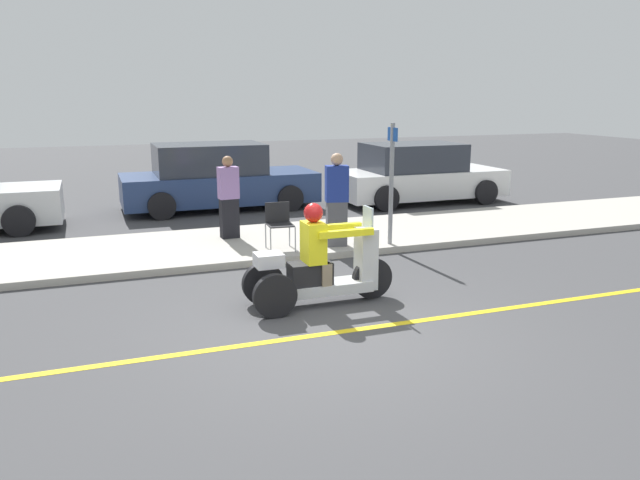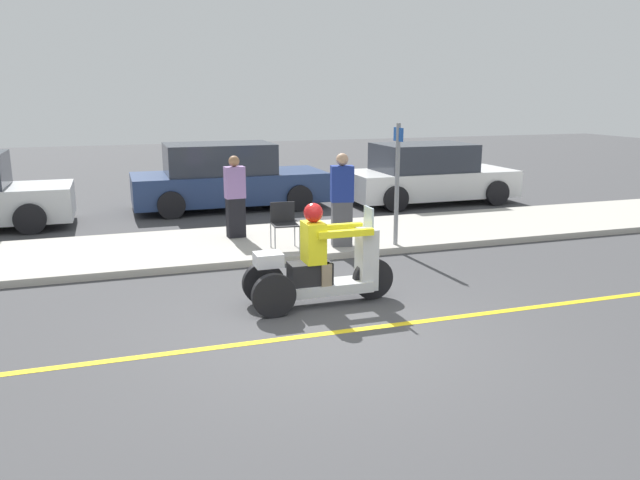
{
  "view_description": "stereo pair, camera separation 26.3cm",
  "coord_description": "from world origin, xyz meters",
  "px_view_note": "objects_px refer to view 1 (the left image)",
  "views": [
    {
      "loc": [
        -2.61,
        -6.59,
        2.84
      ],
      "look_at": [
        0.23,
        1.05,
        0.91
      ],
      "focal_mm": 35.0,
      "sensor_mm": 36.0,
      "label": 1
    },
    {
      "loc": [
        -2.36,
        -6.68,
        2.84
      ],
      "look_at": [
        0.23,
        1.05,
        0.91
      ],
      "focal_mm": 35.0,
      "sensor_mm": 36.0,
      "label": 2
    }
  ],
  "objects_px": {
    "parked_car_lot_center": "(417,175)",
    "parked_car_lot_left": "(216,178)",
    "motorcycle_trike": "(320,268)",
    "street_sign": "(391,179)",
    "spectator_with_child": "(337,202)",
    "folding_chair_curbside": "(279,221)",
    "spectator_end_of_line": "(229,199)"
  },
  "relations": [
    {
      "from": "spectator_with_child",
      "to": "street_sign",
      "type": "xyz_separation_m",
      "value": [
        0.98,
        -0.21,
        0.39
      ]
    },
    {
      "from": "spectator_with_child",
      "to": "spectator_end_of_line",
      "type": "xyz_separation_m",
      "value": [
        -1.68,
        1.31,
        -0.05
      ]
    },
    {
      "from": "parked_car_lot_left",
      "to": "street_sign",
      "type": "xyz_separation_m",
      "value": [
        2.16,
        -5.32,
        0.56
      ]
    },
    {
      "from": "street_sign",
      "to": "folding_chair_curbside",
      "type": "bearing_deg",
      "value": 169.52
    },
    {
      "from": "parked_car_lot_center",
      "to": "parked_car_lot_left",
      "type": "bearing_deg",
      "value": 170.4
    },
    {
      "from": "motorcycle_trike",
      "to": "spectator_end_of_line",
      "type": "bearing_deg",
      "value": 95.69
    },
    {
      "from": "spectator_end_of_line",
      "to": "parked_car_lot_left",
      "type": "height_order",
      "value": "spectator_end_of_line"
    },
    {
      "from": "spectator_end_of_line",
      "to": "street_sign",
      "type": "xyz_separation_m",
      "value": [
        2.66,
        -1.52,
        0.44
      ]
    },
    {
      "from": "folding_chair_curbside",
      "to": "street_sign",
      "type": "height_order",
      "value": "street_sign"
    },
    {
      "from": "spectator_with_child",
      "to": "folding_chair_curbside",
      "type": "bearing_deg",
      "value": 171.28
    },
    {
      "from": "motorcycle_trike",
      "to": "street_sign",
      "type": "relative_size",
      "value": 0.95
    },
    {
      "from": "parked_car_lot_center",
      "to": "spectator_end_of_line",
      "type": "bearing_deg",
      "value": -152.74
    },
    {
      "from": "folding_chair_curbside",
      "to": "spectator_with_child",
      "type": "bearing_deg",
      "value": -8.72
    },
    {
      "from": "folding_chair_curbside",
      "to": "parked_car_lot_center",
      "type": "relative_size",
      "value": 0.19
    },
    {
      "from": "motorcycle_trike",
      "to": "parked_car_lot_center",
      "type": "distance_m",
      "value": 8.65
    },
    {
      "from": "street_sign",
      "to": "spectator_end_of_line",
      "type": "bearing_deg",
      "value": 150.27
    },
    {
      "from": "spectator_with_child",
      "to": "parked_car_lot_left",
      "type": "relative_size",
      "value": 0.35
    },
    {
      "from": "parked_car_lot_left",
      "to": "street_sign",
      "type": "relative_size",
      "value": 2.15
    },
    {
      "from": "street_sign",
      "to": "parked_car_lot_center",
      "type": "bearing_deg",
      "value": 55.88
    },
    {
      "from": "motorcycle_trike",
      "to": "parked_car_lot_left",
      "type": "height_order",
      "value": "parked_car_lot_left"
    },
    {
      "from": "spectator_end_of_line",
      "to": "parked_car_lot_center",
      "type": "bearing_deg",
      "value": 27.26
    },
    {
      "from": "parked_car_lot_left",
      "to": "spectator_with_child",
      "type": "bearing_deg",
      "value": -77.0
    },
    {
      "from": "spectator_with_child",
      "to": "folding_chair_curbside",
      "type": "distance_m",
      "value": 1.1
    },
    {
      "from": "parked_car_lot_center",
      "to": "street_sign",
      "type": "distance_m",
      "value": 5.4
    },
    {
      "from": "spectator_end_of_line",
      "to": "street_sign",
      "type": "bearing_deg",
      "value": -29.73
    },
    {
      "from": "motorcycle_trike",
      "to": "parked_car_lot_center",
      "type": "relative_size",
      "value": 0.47
    },
    {
      "from": "parked_car_lot_center",
      "to": "street_sign",
      "type": "xyz_separation_m",
      "value": [
        -3.01,
        -4.44,
        0.59
      ]
    },
    {
      "from": "motorcycle_trike",
      "to": "parked_car_lot_center",
      "type": "height_order",
      "value": "parked_car_lot_center"
    },
    {
      "from": "spectator_end_of_line",
      "to": "parked_car_lot_center",
      "type": "xyz_separation_m",
      "value": [
        5.67,
        2.92,
        -0.15
      ]
    },
    {
      "from": "folding_chair_curbside",
      "to": "parked_car_lot_left",
      "type": "relative_size",
      "value": 0.17
    },
    {
      "from": "spectator_end_of_line",
      "to": "parked_car_lot_center",
      "type": "relative_size",
      "value": 0.36
    },
    {
      "from": "parked_car_lot_left",
      "to": "parked_car_lot_center",
      "type": "height_order",
      "value": "parked_car_lot_left"
    }
  ]
}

